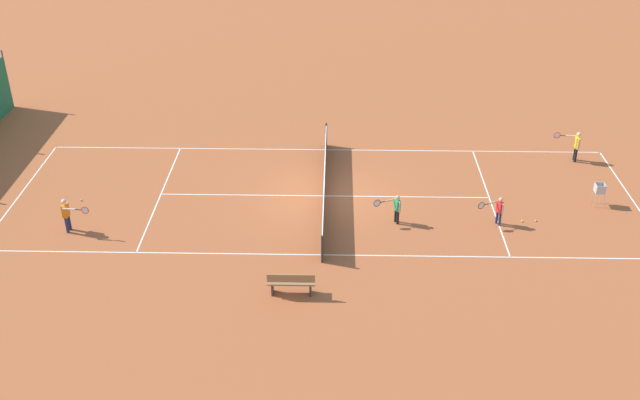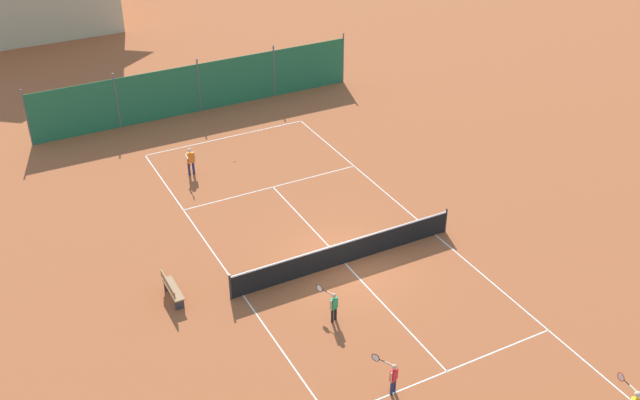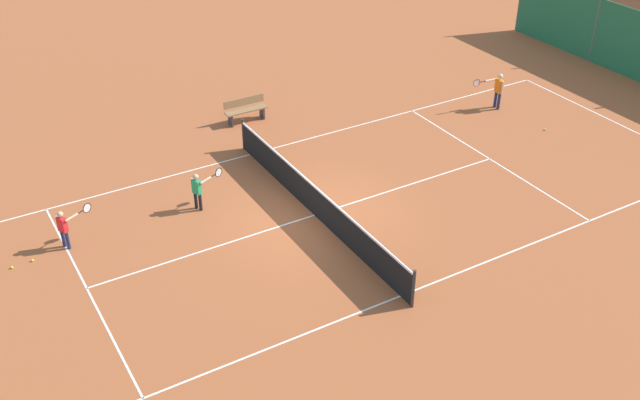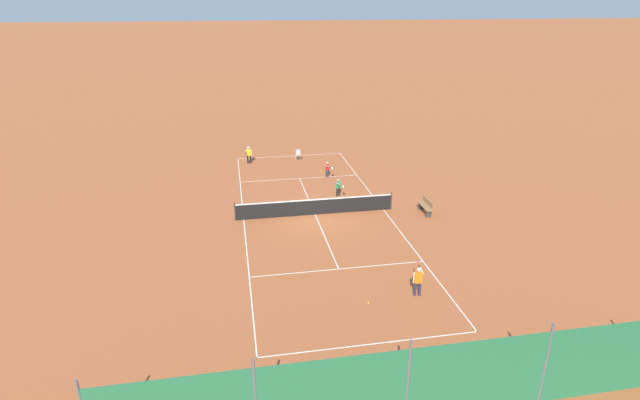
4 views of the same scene
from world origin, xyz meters
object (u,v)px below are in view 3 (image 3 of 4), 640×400
Objects in this scene: tennis_net at (315,200)px; player_near_service at (198,188)px; player_near_baseline at (65,226)px; tennis_ball_by_net_left at (545,129)px; player_far_baseline at (498,88)px; tennis_ball_near_corner at (12,267)px; courtside_bench at (246,109)px; tennis_ball_service_box at (32,260)px.

player_near_service reaches higher than tennis_net.
player_near_service is at bearing 89.59° from player_near_baseline.
player_near_service is at bearing -96.43° from tennis_ball_by_net_left.
player_far_baseline is 2.32m from tennis_ball_by_net_left.
player_near_baseline is at bearing -95.02° from tennis_ball_by_net_left.
tennis_ball_by_net_left is (1.35, 11.98, -0.63)m from player_near_service.
player_near_baseline is 1.63m from tennis_ball_near_corner.
tennis_ball_near_corner is (-1.74, -7.80, -0.47)m from tennis_net.
courtside_bench is (-4.40, 3.55, -0.22)m from player_near_service.
tennis_net reaches higher than tennis_ball_by_net_left.
tennis_ball_by_net_left is at bearing 7.17° from player_far_baseline.
tennis_net is 3.26m from player_near_service.
tennis_ball_by_net_left is at bearing 55.71° from courtside_bench.
tennis_net is at bearing 76.25° from tennis_ball_service_box.
player_far_baseline reaches higher than tennis_net.
player_far_baseline is 8.91m from courtside_bench.
player_near_baseline is at bearing -90.41° from player_near_service.
tennis_ball_near_corner is 9.88m from courtside_bench.
courtside_bench is at bearing 141.10° from player_near_service.
player_near_service is 0.76× the size of courtside_bench.
player_far_baseline is at bearing 94.08° from player_near_service.
tennis_net is 8.06× the size of player_near_service.
player_far_baseline is 19.89× the size of tennis_ball_near_corner.
player_near_baseline is 16.83× the size of tennis_ball_by_net_left.
player_near_baseline is 0.74× the size of courtside_bench.
player_near_service is 17.25× the size of tennis_ball_by_net_left.
player_near_baseline is at bearing -58.87° from courtside_bench.
player_far_baseline is 1.18× the size of player_near_baseline.
player_far_baseline is at bearing 66.40° from courtside_bench.
player_near_baseline reaches higher than tennis_ball_near_corner.
courtside_bench is (-6.34, 0.93, -0.05)m from tennis_net.
tennis_ball_by_net_left is 10.22m from courtside_bench.
player_near_service reaches higher than tennis_ball_service_box.
tennis_net is 6.61m from player_near_baseline.
player_near_service reaches higher than tennis_ball_by_net_left.
player_near_service is 5.66m from courtside_bench.
tennis_ball_service_box is at bearing 94.97° from tennis_ball_near_corner.
player_far_baseline is 0.88× the size of courtside_bench.
tennis_ball_near_corner is at bearing -86.47° from player_far_baseline.
tennis_ball_near_corner is at bearing -85.03° from tennis_ball_service_box.
player_far_baseline is at bearing 93.53° from tennis_ball_near_corner.
player_near_service is 4.71m from tennis_ball_service_box.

